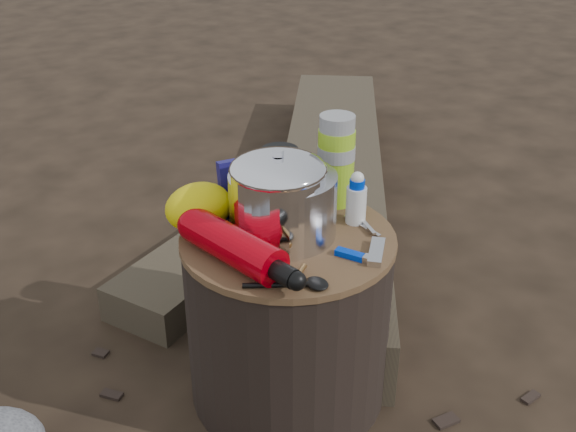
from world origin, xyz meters
TOP-DOWN VIEW (x-y plane):
  - ground at (0.00, 0.00)m, footprint 60.00×60.00m
  - stump at (0.00, 0.00)m, footprint 0.47×0.47m
  - log_main at (0.71, 0.71)m, footprint 1.64×1.82m
  - log_small at (0.38, 0.67)m, footprint 1.29×0.73m
  - foil_windscreen at (-0.00, 0.02)m, footprint 0.23×0.23m
  - camping_pot at (-0.02, 0.00)m, footprint 0.20×0.20m
  - fuel_bottle at (-0.15, -0.02)m, footprint 0.13×0.33m
  - thermos at (0.19, 0.07)m, footprint 0.09×0.09m
  - travel_mug at (0.10, 0.16)m, footprint 0.08×0.08m
  - stuff_sack at (-0.14, 0.15)m, footprint 0.15×0.12m
  - food_pouch at (-0.02, 0.15)m, footprint 0.11×0.04m
  - lighter at (0.05, -0.14)m, footprint 0.05×0.08m
  - multitool at (0.10, -0.17)m, footprint 0.09×0.09m
  - pot_grabber at (0.16, -0.06)m, footprint 0.05×0.12m
  - spork at (-0.13, -0.15)m, footprint 0.15×0.12m
  - squeeze_bottle at (0.16, -0.04)m, footprint 0.05×0.05m

SIDE VIEW (x-z plane):
  - ground at x=0.00m, z-range 0.00..0.00m
  - log_small at x=0.38m, z-range 0.00..0.11m
  - log_main at x=0.71m, z-range 0.00..0.18m
  - stump at x=0.00m, z-range 0.00..0.43m
  - pot_grabber at x=0.16m, z-range 0.43..0.44m
  - spork at x=-0.13m, z-range 0.43..0.44m
  - multitool at x=0.10m, z-range 0.43..0.44m
  - lighter at x=0.05m, z-range 0.43..0.44m
  - fuel_bottle at x=-0.15m, z-range 0.43..0.51m
  - stuff_sack at x=-0.14m, z-range 0.43..0.53m
  - squeeze_bottle at x=0.16m, z-range 0.43..0.54m
  - travel_mug at x=0.10m, z-range 0.43..0.55m
  - food_pouch at x=-0.02m, z-range 0.43..0.56m
  - foil_windscreen at x=0.00m, z-range 0.43..0.57m
  - camping_pot at x=-0.02m, z-range 0.43..0.63m
  - thermos at x=0.19m, z-range 0.43..0.64m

